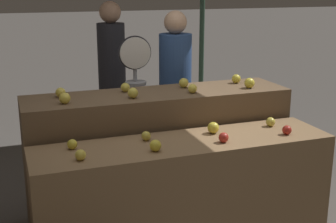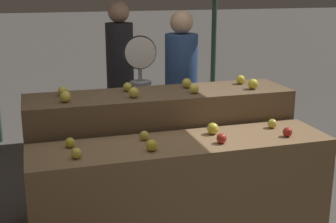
# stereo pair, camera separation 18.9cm
# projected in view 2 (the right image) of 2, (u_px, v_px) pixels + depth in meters

# --- Properties ---
(display_counter_front) EXTENTS (2.22, 0.55, 0.86)m
(display_counter_front) POSITION_uv_depth(u_px,v_px,m) (182.00, 196.00, 3.50)
(display_counter_front) COLOR olive
(display_counter_front) RESTS_ON ground_plane
(display_counter_back) EXTENTS (2.22, 0.55, 1.09)m
(display_counter_back) POSITION_uv_depth(u_px,v_px,m) (161.00, 154.00, 4.03)
(display_counter_back) COLOR brown
(display_counter_back) RESTS_ON ground_plane
(apple_front_0) EXTENTS (0.07, 0.07, 0.07)m
(apple_front_0) POSITION_uv_depth(u_px,v_px,m) (76.00, 153.00, 3.06)
(apple_front_0) COLOR yellow
(apple_front_0) RESTS_ON display_counter_front
(apple_front_1) EXTENTS (0.08, 0.08, 0.08)m
(apple_front_1) POSITION_uv_depth(u_px,v_px,m) (152.00, 145.00, 3.19)
(apple_front_1) COLOR gold
(apple_front_1) RESTS_ON display_counter_front
(apple_front_2) EXTENTS (0.07, 0.07, 0.07)m
(apple_front_2) POSITION_uv_depth(u_px,v_px,m) (222.00, 138.00, 3.34)
(apple_front_2) COLOR #B72D23
(apple_front_2) RESTS_ON display_counter_front
(apple_front_3) EXTENTS (0.07, 0.07, 0.07)m
(apple_front_3) POSITION_uv_depth(u_px,v_px,m) (287.00, 132.00, 3.49)
(apple_front_3) COLOR #AD281E
(apple_front_3) RESTS_ON display_counter_front
(apple_front_4) EXTENTS (0.07, 0.07, 0.07)m
(apple_front_4) POSITION_uv_depth(u_px,v_px,m) (70.00, 143.00, 3.26)
(apple_front_4) COLOR gold
(apple_front_4) RESTS_ON display_counter_front
(apple_front_5) EXTENTS (0.07, 0.07, 0.07)m
(apple_front_5) POSITION_uv_depth(u_px,v_px,m) (144.00, 136.00, 3.41)
(apple_front_5) COLOR gold
(apple_front_5) RESTS_ON display_counter_front
(apple_front_6) EXTENTS (0.09, 0.09, 0.09)m
(apple_front_6) POSITION_uv_depth(u_px,v_px,m) (213.00, 128.00, 3.55)
(apple_front_6) COLOR gold
(apple_front_6) RESTS_ON display_counter_front
(apple_front_7) EXTENTS (0.07, 0.07, 0.07)m
(apple_front_7) POSITION_uv_depth(u_px,v_px,m) (272.00, 124.00, 3.70)
(apple_front_7) COLOR gold
(apple_front_7) RESTS_ON display_counter_front
(apple_back_0) EXTENTS (0.09, 0.09, 0.09)m
(apple_back_0) POSITION_uv_depth(u_px,v_px,m) (65.00, 97.00, 3.55)
(apple_back_0) COLOR yellow
(apple_back_0) RESTS_ON display_counter_back
(apple_back_1) EXTENTS (0.08, 0.08, 0.08)m
(apple_back_1) POSITION_uv_depth(u_px,v_px,m) (134.00, 93.00, 3.69)
(apple_back_1) COLOR gold
(apple_back_1) RESTS_ON display_counter_back
(apple_back_2) EXTENTS (0.08, 0.08, 0.08)m
(apple_back_2) POSITION_uv_depth(u_px,v_px,m) (194.00, 89.00, 3.83)
(apple_back_2) COLOR yellow
(apple_back_2) RESTS_ON display_counter_back
(apple_back_3) EXTENTS (0.09, 0.09, 0.09)m
(apple_back_3) POSITION_uv_depth(u_px,v_px,m) (253.00, 84.00, 3.99)
(apple_back_3) COLOR gold
(apple_back_3) RESTS_ON display_counter_back
(apple_back_4) EXTENTS (0.08, 0.08, 0.08)m
(apple_back_4) POSITION_uv_depth(u_px,v_px,m) (63.00, 91.00, 3.74)
(apple_back_4) COLOR yellow
(apple_back_4) RESTS_ON display_counter_back
(apple_back_5) EXTENTS (0.08, 0.08, 0.08)m
(apple_back_5) POSITION_uv_depth(u_px,v_px,m) (128.00, 87.00, 3.90)
(apple_back_5) COLOR gold
(apple_back_5) RESTS_ON display_counter_back
(apple_back_6) EXTENTS (0.08, 0.08, 0.08)m
(apple_back_6) POSITION_uv_depth(u_px,v_px,m) (187.00, 83.00, 4.03)
(apple_back_6) COLOR gold
(apple_back_6) RESTS_ON display_counter_back
(apple_back_7) EXTENTS (0.08, 0.08, 0.08)m
(apple_back_7) POSITION_uv_depth(u_px,v_px,m) (241.00, 80.00, 4.19)
(apple_back_7) COLOR gold
(apple_back_7) RESTS_ON display_counter_back
(produce_scale) EXTENTS (0.32, 0.20, 1.50)m
(produce_scale) POSITION_uv_depth(u_px,v_px,m) (140.00, 78.00, 4.43)
(produce_scale) COLOR #99999E
(produce_scale) RESTS_ON ground_plane
(person_vendor_at_scale) EXTENTS (0.42, 0.42, 1.71)m
(person_vendor_at_scale) POSITION_uv_depth(u_px,v_px,m) (181.00, 83.00, 4.68)
(person_vendor_at_scale) COLOR #2D2D38
(person_vendor_at_scale) RESTS_ON ground_plane
(person_customer_left) EXTENTS (0.37, 0.37, 1.78)m
(person_customer_left) POSITION_uv_depth(u_px,v_px,m) (120.00, 68.00, 5.20)
(person_customer_left) COLOR #2D2D38
(person_customer_left) RESTS_ON ground_plane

